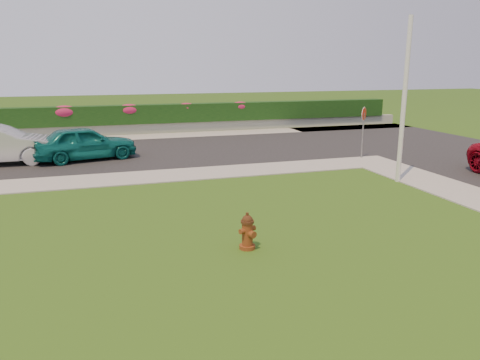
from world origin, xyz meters
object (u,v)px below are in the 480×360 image
object	(u,v)px
stop_sign	(364,121)
utility_pole	(404,102)
sedan_teal	(85,143)
fire_hydrant	(248,232)

from	to	relation	value
stop_sign	utility_pole	bearing A→B (deg)	-122.50
sedan_teal	utility_pole	world-z (taller)	utility_pole
fire_hydrant	sedan_teal	distance (m)	12.00
fire_hydrant	utility_pole	bearing A→B (deg)	8.28
sedan_teal	stop_sign	world-z (taller)	stop_sign
fire_hydrant	sedan_teal	world-z (taller)	sedan_teal
sedan_teal	utility_pole	bearing A→B (deg)	-137.80
sedan_teal	stop_sign	bearing A→B (deg)	-118.47
fire_hydrant	sedan_teal	xyz separation A→B (m)	(-3.49, 11.47, 0.37)
utility_pole	stop_sign	distance (m)	4.35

